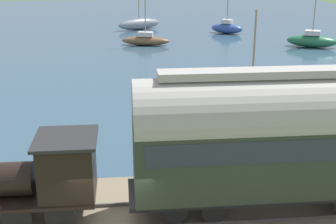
% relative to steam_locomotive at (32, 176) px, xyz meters
% --- Properties ---
extents(harbor_water, '(80.00, 80.00, 0.01)m').
position_rel_steam_locomotive_xyz_m(harbor_water, '(43.23, -2.43, -2.22)').
color(harbor_water, '#38566B').
rests_on(harbor_water, ground).
extents(steam_locomotive, '(2.07, 5.33, 3.17)m').
position_rel_steam_locomotive_xyz_m(steam_locomotive, '(0.00, 0.00, 0.00)').
color(steam_locomotive, black).
rests_on(steam_locomotive, rail_embankment).
extents(passenger_coach, '(2.36, 9.59, 4.76)m').
position_rel_steam_locomotive_xyz_m(passenger_coach, '(0.00, -7.76, 1.10)').
color(passenger_coach, black).
rests_on(passenger_coach, rail_embankment).
extents(sailboat_blue, '(3.36, 3.98, 7.44)m').
position_rel_steam_locomotive_xyz_m(sailboat_blue, '(39.91, -15.09, -1.56)').
color(sailboat_blue, '#335199').
rests_on(sailboat_blue, harbor_water).
extents(sailboat_brown, '(2.42, 5.04, 7.43)m').
position_rel_steam_locomotive_xyz_m(sailboat_brown, '(33.48, -5.31, -1.68)').
color(sailboat_brown, brown).
rests_on(sailboat_brown, harbor_water).
extents(sailboat_green, '(3.68, 5.13, 6.84)m').
position_rel_steam_locomotive_xyz_m(sailboat_green, '(30.83, -21.61, -1.55)').
color(sailboat_green, '#236B42').
rests_on(sailboat_green, harbor_water).
extents(sailboat_white, '(2.91, 5.79, 6.21)m').
position_rel_steam_locomotive_xyz_m(sailboat_white, '(8.98, -9.45, -1.70)').
color(sailboat_white, white).
rests_on(sailboat_white, harbor_water).
extents(sailboat_gray, '(3.80, 5.63, 6.50)m').
position_rel_steam_locomotive_xyz_m(sailboat_gray, '(43.92, -5.08, -1.54)').
color(sailboat_gray, gray).
rests_on(sailboat_gray, harbor_water).
extents(rowboat_off_pier, '(1.52, 2.20, 0.38)m').
position_rel_steam_locomotive_xyz_m(rowboat_off_pier, '(6.27, -5.19, -2.03)').
color(rowboat_off_pier, silver).
rests_on(rowboat_off_pier, harbor_water).
extents(rowboat_mid_harbor, '(1.44, 2.04, 0.40)m').
position_rel_steam_locomotive_xyz_m(rowboat_mid_harbor, '(4.73, -7.15, -2.02)').
color(rowboat_mid_harbor, beige).
rests_on(rowboat_mid_harbor, harbor_water).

